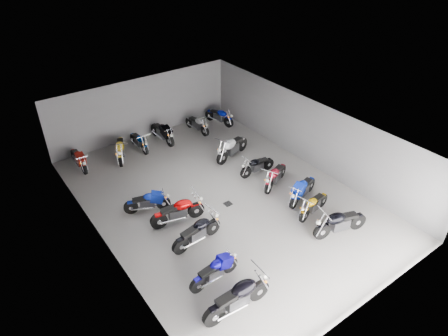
% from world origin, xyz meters
% --- Properties ---
extents(ground, '(14.00, 14.00, 0.00)m').
position_xyz_m(ground, '(0.00, 0.00, 0.00)').
color(ground, gray).
rests_on(ground, ground).
extents(wall_back, '(10.00, 0.10, 3.20)m').
position_xyz_m(wall_back, '(0.00, 7.00, 1.60)').
color(wall_back, slate).
rests_on(wall_back, ground).
extents(wall_left, '(0.10, 14.00, 3.20)m').
position_xyz_m(wall_left, '(-5.00, 0.00, 1.60)').
color(wall_left, slate).
rests_on(wall_left, ground).
extents(wall_right, '(0.10, 14.00, 3.20)m').
position_xyz_m(wall_right, '(5.00, 0.00, 1.60)').
color(wall_right, slate).
rests_on(wall_right, ground).
extents(ceiling, '(10.00, 14.00, 0.04)m').
position_xyz_m(ceiling, '(0.00, 0.00, 3.22)').
color(ceiling, black).
rests_on(ceiling, wall_back).
extents(drain_grate, '(0.32, 0.32, 0.01)m').
position_xyz_m(drain_grate, '(0.00, -0.50, 0.01)').
color(drain_grate, black).
rests_on(drain_grate, ground).
extents(motorcycle_left_a, '(2.37, 0.48, 1.04)m').
position_xyz_m(motorcycle_left_a, '(-2.87, -4.88, 0.57)').
color(motorcycle_left_a, black).
rests_on(motorcycle_left_a, ground).
extents(motorcycle_left_b, '(1.92, 0.40, 0.84)m').
position_xyz_m(motorcycle_left_b, '(-2.77, -3.52, 0.46)').
color(motorcycle_left_b, black).
rests_on(motorcycle_left_b, ground).
extents(motorcycle_left_c, '(2.14, 0.48, 0.94)m').
position_xyz_m(motorcycle_left_c, '(-2.25, -1.69, 0.51)').
color(motorcycle_left_c, black).
rests_on(motorcycle_left_c, ground).
extents(motorcycle_left_d, '(2.18, 0.59, 0.97)m').
position_xyz_m(motorcycle_left_d, '(-2.22, -0.28, 0.53)').
color(motorcycle_left_d, black).
rests_on(motorcycle_left_d, ground).
extents(motorcycle_left_e, '(1.77, 0.87, 0.83)m').
position_xyz_m(motorcycle_left_e, '(-2.87, 1.03, 0.45)').
color(motorcycle_left_e, black).
rests_on(motorcycle_left_e, ground).
extents(motorcycle_right_a, '(2.21, 0.73, 0.99)m').
position_xyz_m(motorcycle_right_a, '(2.28, -4.38, 0.54)').
color(motorcycle_right_a, black).
rests_on(motorcycle_right_a, ground).
extents(motorcycle_right_b, '(1.89, 0.52, 0.84)m').
position_xyz_m(motorcycle_right_b, '(2.36, -3.00, 0.46)').
color(motorcycle_right_b, black).
rests_on(motorcycle_right_b, ground).
extents(motorcycle_right_c, '(2.02, 0.77, 0.91)m').
position_xyz_m(motorcycle_right_c, '(2.70, -2.05, 0.50)').
color(motorcycle_right_c, black).
rests_on(motorcycle_right_c, ground).
extents(motorcycle_right_d, '(1.93, 0.96, 0.90)m').
position_xyz_m(motorcycle_right_d, '(2.48, -0.63, 0.49)').
color(motorcycle_right_d, black).
rests_on(motorcycle_right_d, ground).
extents(motorcycle_right_e, '(1.86, 0.38, 0.82)m').
position_xyz_m(motorcycle_right_e, '(2.42, 0.55, 0.45)').
color(motorcycle_right_e, black).
rests_on(motorcycle_right_e, ground).
extents(motorcycle_right_f, '(2.27, 0.83, 1.03)m').
position_xyz_m(motorcycle_right_f, '(2.37, 2.38, 0.56)').
color(motorcycle_right_f, black).
rests_on(motorcycle_right_f, ground).
extents(motorcycle_back_a, '(0.38, 1.98, 0.87)m').
position_xyz_m(motorcycle_back_a, '(-4.00, 5.85, 0.48)').
color(motorcycle_back_a, black).
rests_on(motorcycle_back_a, ground).
extents(motorcycle_back_b, '(1.05, 2.05, 0.96)m').
position_xyz_m(motorcycle_back_b, '(-2.06, 5.49, 0.53)').
color(motorcycle_back_b, black).
rests_on(motorcycle_back_b, ground).
extents(motorcycle_back_c, '(0.36, 1.88, 0.83)m').
position_xyz_m(motorcycle_back_c, '(-0.94, 5.77, 0.45)').
color(motorcycle_back_c, black).
rests_on(motorcycle_back_c, ground).
extents(motorcycle_back_d, '(0.44, 2.16, 0.95)m').
position_xyz_m(motorcycle_back_d, '(0.42, 5.83, 0.52)').
color(motorcycle_back_d, black).
rests_on(motorcycle_back_d, ground).
extents(motorcycle_back_e, '(0.43, 1.94, 0.85)m').
position_xyz_m(motorcycle_back_e, '(2.47, 5.65, 0.47)').
color(motorcycle_back_e, black).
rests_on(motorcycle_back_e, ground).
extents(motorcycle_back_f, '(0.62, 1.97, 0.88)m').
position_xyz_m(motorcycle_back_f, '(4.01, 5.73, 0.48)').
color(motorcycle_back_f, black).
rests_on(motorcycle_back_f, ground).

